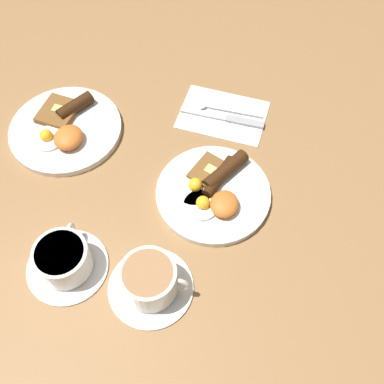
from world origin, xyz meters
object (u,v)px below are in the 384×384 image
Objects in this scene: breakfast_plate_near at (214,191)px; teacup_far at (64,260)px; spoon at (204,105)px; knife at (227,118)px; teacup_near at (150,281)px; breakfast_plate_far at (65,128)px.

teacup_far is (-0.22, 0.23, 0.02)m from breakfast_plate_near.
breakfast_plate_near is at bearing 108.00° from spoon.
knife is 0.06m from spoon.
knife is at bearing 157.94° from spoon.
breakfast_plate_near is 1.54× the size of teacup_far.
teacup_near is 0.43m from knife.
spoon is at bearing -19.57° from teacup_far.
breakfast_plate_far is at bearing 43.18° from teacup_near.
breakfast_plate_far is at bearing 22.42° from teacup_far.
teacup_near is (-0.31, -0.29, 0.02)m from breakfast_plate_far.
spoon is at bearing -20.88° from knife.
spoon is at bearing 0.55° from teacup_near.
breakfast_plate_far is 0.33m from teacup_far.
teacup_near is 1.02× the size of teacup_far.
teacup_near is at bearing 84.20° from knife.
breakfast_plate_far is 0.36m from knife.
breakfast_plate_far is 1.64× the size of teacup_far.
breakfast_plate_far reaches higher than breakfast_plate_near.
teacup_near is 0.84× the size of spoon.
teacup_near is at bearing -136.82° from breakfast_plate_far.
spoon is (0.23, 0.07, -0.01)m from breakfast_plate_near.
breakfast_plate_near is 0.37m from breakfast_plate_far.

